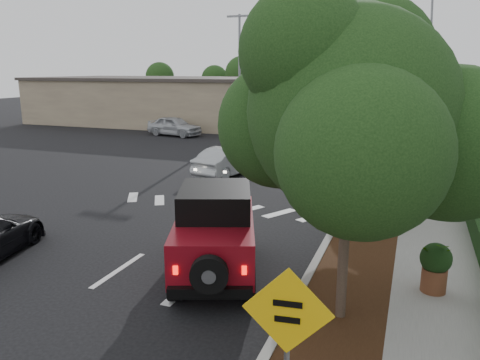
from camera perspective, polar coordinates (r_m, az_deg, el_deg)
The scene contains 18 objects.
ground at distance 12.38m, azimuth -14.56°, elevation -10.58°, with size 120.00×120.00×0.00m, color black.
curb at distance 21.82m, azimuth 14.48°, elevation 0.09°, with size 0.20×70.00×0.15m, color #9E9B93.
planting_strip at distance 21.75m, azimuth 17.09°, elevation -0.16°, with size 1.80×70.00×0.12m, color black.
sidewalk at distance 21.73m, azimuth 22.08°, elevation -0.57°, with size 2.00×70.00×0.12m, color gray.
hedge at distance 21.76m, azimuth 25.83°, elevation 0.00°, with size 0.80×70.00×0.80m, color black.
commercial_building at distance 45.36m, azimuth -9.70°, elevation 9.51°, with size 22.00×12.00×4.00m, color gray.
transmission_tower at distance 57.38m, azimuth 19.92°, elevation 7.69°, with size 7.00×4.00×28.00m, color slate, non-canonical shape.
street_tree_near at distance 10.03m, azimuth 12.07°, elevation -16.43°, with size 3.80×3.80×5.92m, color black, non-canonical shape.
street_tree_mid at distance 16.46m, azimuth 15.79°, elevation -4.58°, with size 3.20×3.20×5.32m, color black, non-canonical shape.
street_tree_far at distance 22.73m, azimuth 17.25°, elevation 0.25°, with size 3.40×3.40×5.62m, color black, non-canonical shape.
light_pole_a at distance 37.88m, azimuth -0.06°, elevation 5.92°, with size 2.00×0.22×9.00m, color slate, non-canonical shape.
light_pole_b at distance 49.50m, azimuth 3.77°, elevation 7.66°, with size 2.00×0.22×9.00m, color slate, non-canonical shape.
red_jeep at distance 11.56m, azimuth -3.02°, elevation -6.11°, with size 3.05×4.36×2.13m.
silver_suv_ahead at distance 22.77m, azimuth 10.42°, elevation 2.38°, with size 2.23×4.85×1.35m, color #93959A.
silver_sedan_oncoming at distance 22.20m, azimuth -1.37°, elevation 2.33°, with size 1.43×4.10×1.35m, color #A2A5A9.
parked_suv at distance 35.83m, azimuth -8.01°, elevation 6.54°, with size 1.73×4.30×1.47m, color #B7BABF.
speed_hump_sign at distance 6.21m, azimuth 5.77°, elevation -18.05°, with size 1.15×0.16×2.47m.
terracotta_planter at distance 11.26m, azimuth 22.74°, elevation -9.28°, with size 0.68×0.68×1.18m.
Camera 1 is at (6.69, -9.16, 4.94)m, focal length 35.00 mm.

